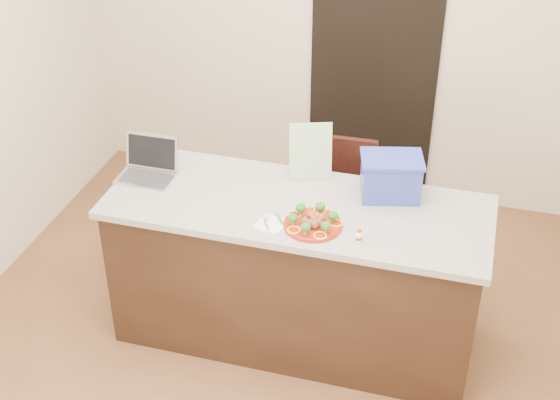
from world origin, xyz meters
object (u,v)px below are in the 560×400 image
(napkin, at_px, (271,224))
(blue_box, at_px, (391,177))
(yogurt_bottle, at_px, (359,237))
(plate, at_px, (313,224))
(laptop, at_px, (149,165))
(chair, at_px, (337,203))
(island, at_px, (296,272))

(napkin, xyz_separation_m, blue_box, (0.54, 0.44, 0.12))
(yogurt_bottle, relative_size, blue_box, 0.19)
(plate, xyz_separation_m, laptop, (-1.01, 0.25, 0.05))
(plate, distance_m, chair, 0.92)
(island, relative_size, yogurt_bottle, 29.65)
(blue_box, height_order, chair, blue_box)
(plate, bearing_deg, chair, 92.53)
(yogurt_bottle, bearing_deg, plate, 165.07)
(blue_box, xyz_separation_m, chair, (-0.36, 0.43, -0.50))
(laptop, bearing_deg, yogurt_bottle, -14.26)
(blue_box, bearing_deg, yogurt_bottle, -113.31)
(island, bearing_deg, plate, -54.06)
(yogurt_bottle, xyz_separation_m, blue_box, (0.08, 0.47, 0.09))
(island, relative_size, napkin, 14.45)
(laptop, bearing_deg, napkin, -20.15)
(plate, bearing_deg, yogurt_bottle, -14.93)
(plate, xyz_separation_m, blue_box, (0.33, 0.40, 0.11))
(island, relative_size, blue_box, 5.50)
(plate, relative_size, yogurt_bottle, 4.31)
(plate, bearing_deg, laptop, 166.23)
(plate, relative_size, blue_box, 0.80)
(napkin, relative_size, yogurt_bottle, 2.05)
(yogurt_bottle, height_order, blue_box, blue_box)
(island, relative_size, chair, 2.18)
(napkin, bearing_deg, island, 70.63)
(napkin, height_order, laptop, laptop)
(island, xyz_separation_m, blue_box, (0.46, 0.22, 0.58))
(napkin, bearing_deg, yogurt_bottle, -3.03)
(island, relative_size, plate, 6.88)
(chair, bearing_deg, island, -100.14)
(plate, height_order, laptop, laptop)
(yogurt_bottle, xyz_separation_m, laptop, (-1.26, 0.31, 0.03))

